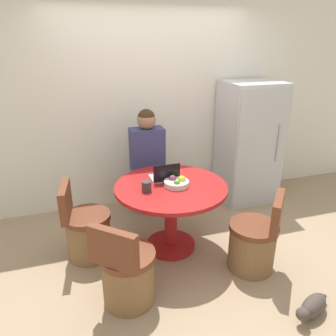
{
  "coord_description": "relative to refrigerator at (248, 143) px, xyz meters",
  "views": [
    {
      "loc": [
        -1.02,
        -2.71,
        2.14
      ],
      "look_at": [
        -0.1,
        0.25,
        0.89
      ],
      "focal_mm": 35.0,
      "sensor_mm": 36.0,
      "label": 1
    }
  ],
  "objects": [
    {
      "name": "chair_near_right_corner",
      "position": [
        -0.7,
        -1.41,
        -0.53
      ],
      "size": [
        0.54,
        0.54,
        0.81
      ],
      "rotation": [
        0.0,
        0.0,
        -2.28
      ],
      "color": "brown",
      "rests_on": "ground_plane"
    },
    {
      "name": "person_seated",
      "position": [
        -1.43,
        -0.04,
        -0.04
      ],
      "size": [
        0.4,
        0.37,
        1.37
      ],
      "rotation": [
        0.0,
        0.0,
        3.14
      ],
      "color": "#2D2D38",
      "rests_on": "ground_plane"
    },
    {
      "name": "chair_left_side",
      "position": [
        -2.23,
        -0.73,
        -0.53
      ],
      "size": [
        0.49,
        0.48,
        0.81
      ],
      "rotation": [
        0.0,
        0.0,
        1.44
      ],
      "color": "brown",
      "rests_on": "ground_plane"
    },
    {
      "name": "wall_back",
      "position": [
        -1.27,
        0.38,
        0.49
      ],
      "size": [
        7.0,
        0.06,
        2.6
      ],
      "color": "silver",
      "rests_on": "ground_plane"
    },
    {
      "name": "dining_table",
      "position": [
        -1.37,
        -0.84,
        -0.26
      ],
      "size": [
        1.15,
        1.15,
        0.74
      ],
      "color": "maroon",
      "rests_on": "ground_plane"
    },
    {
      "name": "refrigerator",
      "position": [
        0.0,
        0.0,
        0.0
      ],
      "size": [
        0.72,
        0.67,
        1.62
      ],
      "color": "silver",
      "rests_on": "ground_plane"
    },
    {
      "name": "fruit_bowl",
      "position": [
        -1.31,
        -0.87,
        -0.03
      ],
      "size": [
        0.25,
        0.25,
        0.1
      ],
      "color": "beige",
      "rests_on": "dining_table"
    },
    {
      "name": "laptop",
      "position": [
        -1.39,
        -0.69,
        -0.03
      ],
      "size": [
        0.28,
        0.23,
        0.2
      ],
      "rotation": [
        0.0,
        0.0,
        3.14
      ],
      "color": "#B7B7BC",
      "rests_on": "dining_table"
    },
    {
      "name": "chair_near_left_corner",
      "position": [
        -1.96,
        -1.49,
        -0.53
      ],
      "size": [
        0.54,
        0.54,
        0.81
      ],
      "rotation": [
        0.0,
        0.0,
        2.4
      ],
      "color": "brown",
      "rests_on": "ground_plane"
    },
    {
      "name": "coffee_cup",
      "position": [
        -1.63,
        -0.9,
        -0.02
      ],
      "size": [
        0.09,
        0.09,
        0.1
      ],
      "color": "#383333",
      "rests_on": "dining_table"
    },
    {
      "name": "cat",
      "position": [
        -0.55,
        -2.09,
        -0.72
      ],
      "size": [
        0.42,
        0.26,
        0.17
      ],
      "rotation": [
        0.0,
        0.0,
        3.55
      ],
      "color": "#473D38",
      "rests_on": "ground_plane"
    },
    {
      "name": "ground_plane",
      "position": [
        -1.27,
        -0.99,
        -0.81
      ],
      "size": [
        12.0,
        12.0,
        0.0
      ],
      "primitive_type": "plane",
      "color": "#9E8466"
    }
  ]
}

